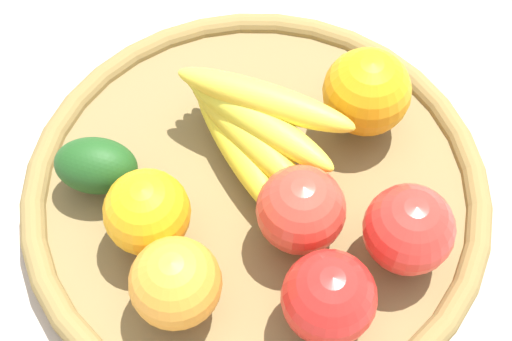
% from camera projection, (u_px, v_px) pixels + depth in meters
% --- Properties ---
extents(ground_plane, '(2.40, 2.40, 0.00)m').
position_uv_depth(ground_plane, '(256.00, 201.00, 0.73)').
color(ground_plane, '#BDAE9F').
rests_on(ground_plane, ground).
extents(basket, '(0.44, 0.44, 0.04)m').
position_uv_depth(basket, '(256.00, 192.00, 0.71)').
color(basket, olive).
rests_on(basket, ground_plane).
extents(avocado, '(0.09, 0.08, 0.05)m').
position_uv_depth(avocado, '(96.00, 166.00, 0.68)').
color(avocado, '#1C4A1A').
rests_on(avocado, basket).
extents(apple_1, '(0.09, 0.09, 0.08)m').
position_uv_depth(apple_1, '(407.00, 234.00, 0.63)').
color(apple_1, red).
rests_on(apple_1, basket).
extents(apple_0, '(0.10, 0.10, 0.08)m').
position_uv_depth(apple_0, '(301.00, 210.00, 0.64)').
color(apple_0, red).
rests_on(apple_0, basket).
extents(orange_2, '(0.09, 0.09, 0.08)m').
position_uv_depth(orange_2, '(181.00, 286.00, 0.60)').
color(orange_2, orange).
rests_on(orange_2, basket).
extents(orange_1, '(0.11, 0.11, 0.08)m').
position_uv_depth(orange_1, '(367.00, 92.00, 0.70)').
color(orange_1, orange).
rests_on(orange_1, basket).
extents(banana_bunch, '(0.17, 0.12, 0.07)m').
position_uv_depth(banana_bunch, '(252.00, 127.00, 0.69)').
color(banana_bunch, yellow).
rests_on(banana_bunch, basket).
extents(apple_2, '(0.09, 0.09, 0.08)m').
position_uv_depth(apple_2, '(329.00, 298.00, 0.60)').
color(apple_2, red).
rests_on(apple_2, basket).
extents(orange_0, '(0.08, 0.08, 0.07)m').
position_uv_depth(orange_0, '(147.00, 212.00, 0.64)').
color(orange_0, orange).
rests_on(orange_0, basket).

